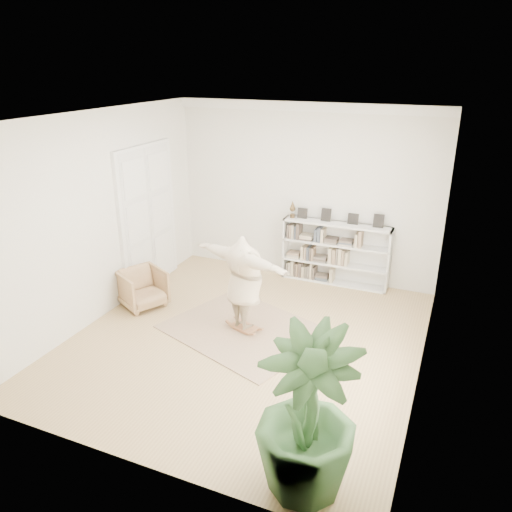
{
  "coord_description": "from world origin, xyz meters",
  "views": [
    {
      "loc": [
        2.97,
        -6.58,
        4.35
      ],
      "look_at": [
        0.0,
        0.4,
        1.35
      ],
      "focal_mm": 35.0,
      "sensor_mm": 36.0,
      "label": 1
    }
  ],
  "objects": [
    {
      "name": "rug",
      "position": [
        -0.16,
        0.26,
        0.01
      ],
      "size": [
        3.02,
        2.72,
        0.02
      ],
      "primitive_type": "cube",
      "rotation": [
        0.0,
        0.0,
        -0.34
      ],
      "color": "tan",
      "rests_on": "floor"
    },
    {
      "name": "doors",
      "position": [
        -2.7,
        1.3,
        1.4
      ],
      "size": [
        0.09,
        1.78,
        2.92
      ],
      "color": "white",
      "rests_on": "floor"
    },
    {
      "name": "armchair",
      "position": [
        -2.3,
        0.38,
        0.36
      ],
      "size": [
        1.05,
        1.04,
        0.71
      ],
      "primitive_type": "imported",
      "rotation": [
        0.0,
        0.0,
        1.09
      ],
      "color": "tan",
      "rests_on": "floor"
    },
    {
      "name": "floor",
      "position": [
        0.0,
        0.0,
        0.0
      ],
      "size": [
        6.0,
        6.0,
        0.0
      ],
      "primitive_type": "plane",
      "color": "#A58455",
      "rests_on": "ground"
    },
    {
      "name": "rocker_board",
      "position": [
        -0.16,
        0.26,
        0.06
      ],
      "size": [
        0.53,
        0.42,
        0.1
      ],
      "rotation": [
        0.0,
        0.0,
        -0.34
      ],
      "color": "#965E3C",
      "rests_on": "rug"
    },
    {
      "name": "houseplant",
      "position": [
        1.82,
        -2.55,
        0.96
      ],
      "size": [
        1.24,
        1.24,
        1.92
      ],
      "primitive_type": "imported",
      "rotation": [
        0.0,
        0.0,
        -0.17
      ],
      "color": "#31582C",
      "rests_on": "floor"
    },
    {
      "name": "person",
      "position": [
        -0.16,
        0.26,
        0.94
      ],
      "size": [
        2.09,
        1.19,
        1.64
      ],
      "primitive_type": "imported",
      "rotation": [
        0.0,
        0.0,
        2.8
      ],
      "color": "#C8B496",
      "rests_on": "rocker_board"
    },
    {
      "name": "room_shell",
      "position": [
        0.0,
        2.94,
        3.51
      ],
      "size": [
        6.0,
        6.0,
        6.0
      ],
      "color": "silver",
      "rests_on": "floor"
    },
    {
      "name": "bookshelf",
      "position": [
        0.74,
        2.82,
        0.64
      ],
      "size": [
        2.2,
        0.35,
        1.64
      ],
      "color": "silver",
      "rests_on": "floor"
    }
  ]
}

